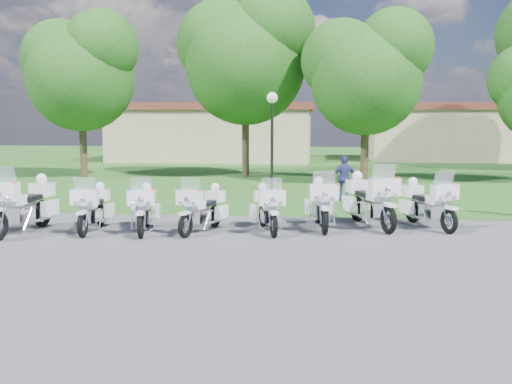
# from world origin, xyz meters

# --- Properties ---
(ground) EXTENTS (100.00, 100.00, 0.00)m
(ground) POSITION_xyz_m (0.00, 0.00, 0.00)
(ground) COLOR #4E4E53
(ground) RESTS_ON ground
(grass_lawn) EXTENTS (100.00, 48.00, 0.01)m
(grass_lawn) POSITION_xyz_m (0.00, 27.00, 0.00)
(grass_lawn) COLOR #25581B
(grass_lawn) RESTS_ON ground
(motorcycle_1) EXTENTS (0.99, 2.60, 1.74)m
(motorcycle_1) POSITION_xyz_m (-5.73, -0.11, 0.73)
(motorcycle_1) COLOR black
(motorcycle_1) RESTS_ON ground
(motorcycle_2) EXTENTS (0.83, 2.16, 1.45)m
(motorcycle_2) POSITION_xyz_m (-4.10, 0.32, 0.61)
(motorcycle_2) COLOR black
(motorcycle_2) RESTS_ON ground
(motorcycle_3) EXTENTS (0.97, 2.15, 1.45)m
(motorcycle_3) POSITION_xyz_m (-2.76, 0.35, 0.61)
(motorcycle_3) COLOR black
(motorcycle_3) RESTS_ON ground
(motorcycle_4) EXTENTS (1.10, 2.09, 1.44)m
(motorcycle_4) POSITION_xyz_m (-1.27, 0.50, 0.60)
(motorcycle_4) COLOR black
(motorcycle_4) RESTS_ON ground
(motorcycle_5) EXTENTS (1.06, 2.09, 1.44)m
(motorcycle_5) POSITION_xyz_m (0.34, 0.76, 0.60)
(motorcycle_5) COLOR black
(motorcycle_5) RESTS_ON ground
(motorcycle_6) EXTENTS (0.91, 2.35, 1.58)m
(motorcycle_6) POSITION_xyz_m (1.71, 1.35, 0.66)
(motorcycle_6) COLOR black
(motorcycle_6) RESTS_ON ground
(motorcycle_7) EXTENTS (1.42, 2.47, 1.74)m
(motorcycle_7) POSITION_xyz_m (3.00, 1.68, 0.73)
(motorcycle_7) COLOR black
(motorcycle_7) RESTS_ON ground
(motorcycle_8) EXTENTS (1.32, 2.17, 1.55)m
(motorcycle_8) POSITION_xyz_m (4.52, 1.76, 0.65)
(motorcycle_8) COLOR black
(motorcycle_8) RESTS_ON ground
(lamp_post) EXTENTS (0.44, 0.44, 3.96)m
(lamp_post) POSITION_xyz_m (-0.22, 9.17, 3.00)
(lamp_post) COLOR black
(lamp_post) RESTS_ON ground
(tree_0) EXTENTS (6.19, 5.28, 8.25)m
(tree_0) POSITION_xyz_m (-10.21, 14.12, 5.46)
(tree_0) COLOR #38281C
(tree_0) RESTS_ON ground
(tree_1) EXTENTS (7.01, 5.98, 9.35)m
(tree_1) POSITION_xyz_m (-2.10, 15.23, 6.19)
(tree_1) COLOR #38281C
(tree_1) RESTS_ON ground
(tree_2) EXTENTS (5.83, 4.97, 7.77)m
(tree_2) POSITION_xyz_m (3.68, 12.81, 5.14)
(tree_2) COLOR #38281C
(tree_2) RESTS_ON ground
(building_west) EXTENTS (14.56, 8.32, 4.10)m
(building_west) POSITION_xyz_m (-6.00, 28.00, 2.07)
(building_west) COLOR tan
(building_west) RESTS_ON ground
(building_east) EXTENTS (11.44, 7.28, 4.10)m
(building_east) POSITION_xyz_m (11.00, 30.00, 2.07)
(building_east) COLOR tan
(building_east) RESTS_ON ground
(bystander_c) EXTENTS (1.01, 0.64, 1.60)m
(bystander_c) POSITION_xyz_m (2.56, 6.60, 0.80)
(bystander_c) COLOR #383784
(bystander_c) RESTS_ON ground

